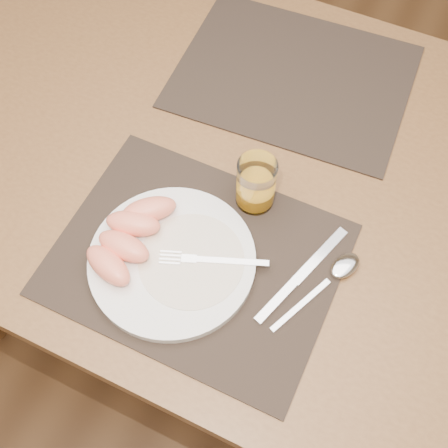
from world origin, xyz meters
TOP-DOWN VIEW (x-y plane):
  - ground at (0.00, 0.00)m, footprint 5.00×5.00m
  - table at (0.00, 0.00)m, footprint 1.40×0.90m
  - placemat_near at (-0.01, -0.22)m, footprint 0.45×0.35m
  - placemat_far at (-0.01, 0.22)m, footprint 0.47×0.38m
  - plate at (-0.04, -0.24)m, footprint 0.27×0.27m
  - plate_dressing at (-0.01, -0.23)m, footprint 0.17×0.17m
  - fork at (0.01, -0.22)m, footprint 0.17×0.08m
  - knife at (0.15, -0.19)m, footprint 0.08×0.21m
  - spoon at (0.21, -0.15)m, footprint 0.10×0.18m
  - juice_glass at (0.03, -0.08)m, footprint 0.07×0.07m
  - grapefruit_wedges at (-0.11, -0.24)m, footprint 0.11×0.20m

SIDE VIEW (x-z plane):
  - ground at x=0.00m, z-range 0.00..0.00m
  - table at x=0.00m, z-range 0.29..1.04m
  - placemat_near at x=-0.01m, z-range 0.75..0.75m
  - placemat_far at x=-0.01m, z-range 0.75..0.75m
  - knife at x=0.15m, z-range 0.75..0.76m
  - spoon at x=0.21m, z-range 0.75..0.77m
  - plate at x=-0.04m, z-range 0.75..0.77m
  - plate_dressing at x=-0.01m, z-range 0.77..0.77m
  - fork at x=0.01m, z-range 0.77..0.77m
  - grapefruit_wedges at x=-0.11m, z-range 0.77..0.81m
  - juice_glass at x=0.03m, z-range 0.75..0.85m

